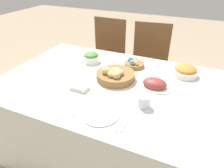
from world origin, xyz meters
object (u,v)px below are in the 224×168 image
object	(u,v)px
chair_far_left	(106,57)
butter_dish	(80,87)
carrot_bowl	(185,71)
bread_basket	(115,75)
ham_platter	(155,84)
knife	(123,120)
dinner_plate	(100,113)
fork	(80,107)
chair_far_center	(148,65)
drinking_cup	(144,101)
egg_basket	(134,63)
green_salad_bowl	(91,57)
spoon	(127,121)

from	to	relation	value
chair_far_left	butter_dish	xyz separation A→B (m)	(0.31, -1.10, 0.25)
carrot_bowl	bread_basket	bearing A→B (deg)	-149.33
carrot_bowl	butter_dish	world-z (taller)	carrot_bowl
carrot_bowl	ham_platter	bearing A→B (deg)	-123.13
knife	dinner_plate	bearing A→B (deg)	178.61
fork	carrot_bowl	bearing A→B (deg)	50.60
chair_far_left	fork	size ratio (longest dim) A/B	4.91
chair_far_left	dinner_plate	world-z (taller)	chair_far_left
dinner_plate	knife	xyz separation A→B (m)	(0.15, 0.00, -0.00)
chair_far_left	fork	world-z (taller)	chair_far_left
chair_far_center	fork	xyz separation A→B (m)	(-0.13, -1.29, 0.24)
dinner_plate	knife	size ratio (longest dim) A/B	1.22
chair_far_left	drinking_cup	size ratio (longest dim) A/B	12.30
chair_far_left	carrot_bowl	size ratio (longest dim) A/B	4.90
chair_far_left	dinner_plate	bearing A→B (deg)	-64.38
chair_far_center	egg_basket	bearing A→B (deg)	-96.54
chair_far_left	carrot_bowl	bearing A→B (deg)	-28.22
green_salad_bowl	drinking_cup	bearing A→B (deg)	-36.17
drinking_cup	butter_dish	size ratio (longest dim) A/B	0.63
chair_far_left	spoon	distance (m)	1.51
egg_basket	fork	size ratio (longest dim) A/B	0.87
fork	spoon	distance (m)	0.32
chair_far_center	knife	size ratio (longest dim) A/B	4.91
green_salad_bowl	fork	world-z (taller)	green_salad_bowl
chair_far_left	spoon	world-z (taller)	chair_far_left
fork	butter_dish	bearing A→B (deg)	119.82
egg_basket	dinner_plate	xyz separation A→B (m)	(0.02, -0.71, -0.02)
dinner_plate	egg_basket	bearing A→B (deg)	91.44
ham_platter	green_salad_bowl	bearing A→B (deg)	162.31
chair_far_left	spoon	xyz separation A→B (m)	(0.74, -1.29, 0.24)
butter_dish	knife	bearing A→B (deg)	-24.75
chair_far_left	dinner_plate	size ratio (longest dim) A/B	4.04
egg_basket	carrot_bowl	world-z (taller)	carrot_bowl
dinner_plate	spoon	xyz separation A→B (m)	(0.18, 0.00, -0.00)
ham_platter	drinking_cup	distance (m)	0.26
spoon	drinking_cup	xyz separation A→B (m)	(0.05, 0.18, 0.04)
chair_far_left	knife	bearing A→B (deg)	-59.15
egg_basket	green_salad_bowl	distance (m)	0.40
bread_basket	egg_basket	distance (m)	0.29
ham_platter	green_salad_bowl	xyz separation A→B (m)	(-0.64, 0.20, 0.02)
knife	spoon	world-z (taller)	same
egg_basket	dinner_plate	distance (m)	0.71
dinner_plate	drinking_cup	bearing A→B (deg)	38.67
fork	drinking_cup	xyz separation A→B (m)	(0.37, 0.18, 0.04)
knife	drinking_cup	world-z (taller)	drinking_cup
ham_platter	fork	size ratio (longest dim) A/B	1.35
chair_far_left	egg_basket	size ratio (longest dim) A/B	5.65
chair_far_center	drinking_cup	world-z (taller)	chair_far_center
bread_basket	egg_basket	xyz separation A→B (m)	(0.06, 0.29, -0.01)
chair_far_center	fork	size ratio (longest dim) A/B	4.91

